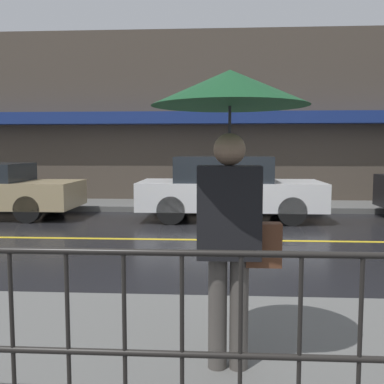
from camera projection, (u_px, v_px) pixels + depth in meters
ground_plane at (225, 240)px, 8.30m from camera, size 80.00×80.00×0.00m
sidewalk_near at (233, 359)px, 3.44m from camera, size 28.00×2.57×0.14m
sidewalk_far at (223, 206)px, 12.79m from camera, size 28.00×1.87×0.14m
lane_marking at (225, 240)px, 8.30m from camera, size 25.20×0.12×0.01m
building_storefront at (223, 118)px, 13.60m from camera, size 28.00×0.85×5.24m
railing_foreground at (241, 323)px, 2.35m from camera, size 12.00×0.04×1.02m
pedestrian at (230, 133)px, 3.01m from camera, size 1.06×1.06×2.06m
car_white at (228, 188)px, 10.69m from camera, size 4.31×1.83×1.51m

